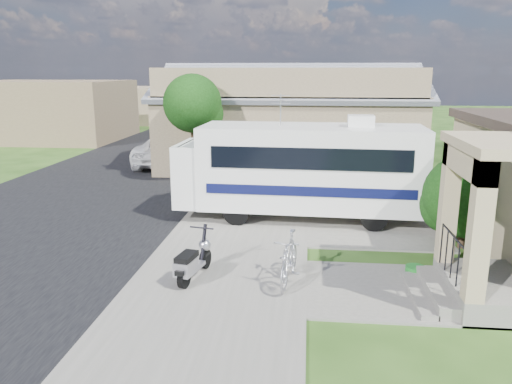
# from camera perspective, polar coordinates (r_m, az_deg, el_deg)

# --- Properties ---
(ground) EXTENTS (120.00, 120.00, 0.00)m
(ground) POSITION_cam_1_polar(r_m,az_deg,el_deg) (12.26, 1.12, -8.75)
(ground) COLOR #1E3B0F
(street_slab) EXTENTS (9.00, 80.00, 0.02)m
(street_slab) POSITION_cam_1_polar(r_m,az_deg,el_deg) (23.38, -15.33, 1.69)
(street_slab) COLOR black
(street_slab) RESTS_ON ground
(sidewalk_slab) EXTENTS (4.00, 80.00, 0.06)m
(sidewalk_slab) POSITION_cam_1_polar(r_m,az_deg,el_deg) (21.88, 0.75, 1.44)
(sidewalk_slab) COLOR #67645C
(sidewalk_slab) RESTS_ON ground
(driveway_slab) EXTENTS (7.00, 6.00, 0.05)m
(driveway_slab) POSITION_cam_1_polar(r_m,az_deg,el_deg) (16.47, 7.68, -2.84)
(driveway_slab) COLOR #67645C
(driveway_slab) RESTS_ON ground
(walk_slab) EXTENTS (4.00, 3.00, 0.05)m
(walk_slab) POSITION_cam_1_polar(r_m,az_deg,el_deg) (11.48, 16.03, -10.80)
(walk_slab) COLOR #67645C
(walk_slab) RESTS_ON ground
(warehouse) EXTENTS (12.50, 8.40, 5.04)m
(warehouse) POSITION_cam_1_polar(r_m,az_deg,el_deg) (25.42, 3.86, 7.60)
(warehouse) COLOR brown
(warehouse) RESTS_ON ground
(distant_bldg_far) EXTENTS (10.00, 8.00, 4.00)m
(distant_bldg_far) POSITION_cam_1_polar(r_m,az_deg,el_deg) (37.92, -22.54, 8.63)
(distant_bldg_far) COLOR brown
(distant_bldg_far) RESTS_ON ground
(distant_bldg_near) EXTENTS (8.00, 7.00, 3.20)m
(distant_bldg_near) POSITION_cam_1_polar(r_m,az_deg,el_deg) (48.12, -13.57, 9.67)
(distant_bldg_near) COLOR brown
(distant_bldg_near) RESTS_ON ground
(street_tree_a) EXTENTS (2.44, 2.40, 4.58)m
(street_tree_a) POSITION_cam_1_polar(r_m,az_deg,el_deg) (20.92, -6.95, 9.68)
(street_tree_a) COLOR black
(street_tree_a) RESTS_ON ground
(street_tree_b) EXTENTS (2.44, 2.40, 4.73)m
(street_tree_b) POSITION_cam_1_polar(r_m,az_deg,el_deg) (30.72, -2.76, 11.30)
(street_tree_b) COLOR black
(street_tree_b) RESTS_ON ground
(street_tree_c) EXTENTS (2.44, 2.40, 4.42)m
(street_tree_c) POSITION_cam_1_polar(r_m,az_deg,el_deg) (39.65, -0.75, 11.44)
(street_tree_c) COLOR black
(street_tree_c) RESTS_ON ground
(motorhome) EXTENTS (7.78, 2.74, 3.95)m
(motorhome) POSITION_cam_1_polar(r_m,az_deg,el_deg) (15.90, 5.24, 2.82)
(motorhome) COLOR silver
(motorhome) RESTS_ON ground
(shrub) EXTENTS (2.45, 2.34, 3.01)m
(shrub) POSITION_cam_1_polar(r_m,az_deg,el_deg) (14.41, 23.06, -0.01)
(shrub) COLOR black
(shrub) RESTS_ON ground
(scooter) EXTENTS (0.70, 1.67, 1.10)m
(scooter) POSITION_cam_1_polar(r_m,az_deg,el_deg) (11.44, -7.25, -7.90)
(scooter) COLOR black
(scooter) RESTS_ON ground
(bicycle) EXTENTS (0.79, 1.95, 1.14)m
(bicycle) POSITION_cam_1_polar(r_m,az_deg,el_deg) (11.20, 3.80, -7.86)
(bicycle) COLOR #ACABB3
(bicycle) RESTS_ON ground
(pickup_truck) EXTENTS (2.72, 5.76, 1.59)m
(pickup_truck) POSITION_cam_1_polar(r_m,az_deg,el_deg) (25.85, -9.72, 4.87)
(pickup_truck) COLOR white
(pickup_truck) RESTS_ON ground
(van) EXTENTS (2.91, 6.19, 1.75)m
(van) POSITION_cam_1_polar(r_m,az_deg,el_deg) (31.89, -7.70, 6.73)
(van) COLOR white
(van) RESTS_ON ground
(garden_hose) EXTENTS (0.45, 0.45, 0.20)m
(garden_hose) POSITION_cam_1_polar(r_m,az_deg,el_deg) (12.39, 17.72, -8.68)
(garden_hose) COLOR #16711F
(garden_hose) RESTS_ON ground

